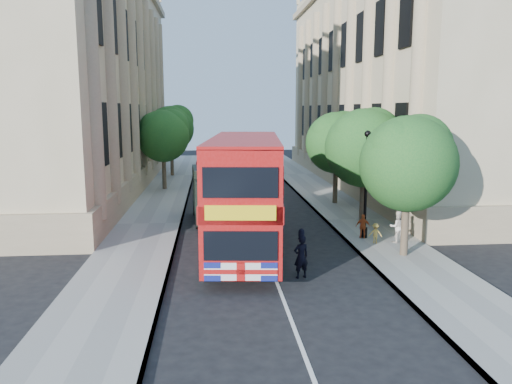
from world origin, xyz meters
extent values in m
plane|color=black|center=(0.00, 0.00, 0.00)|extent=(120.00, 120.00, 0.00)
cube|color=gray|center=(5.75, 10.00, 0.06)|extent=(3.50, 80.00, 0.12)
cube|color=gray|center=(-5.75, 10.00, 0.06)|extent=(3.50, 80.00, 0.12)
cube|color=tan|center=(13.80, 24.00, 9.00)|extent=(12.00, 38.00, 18.00)
cube|color=tan|center=(-13.80, 24.00, 9.00)|extent=(12.00, 38.00, 18.00)
cylinder|color=#473828|center=(5.80, 3.00, 1.43)|extent=(0.32, 0.32, 2.86)
sphere|color=#1B5321|center=(5.80, 3.00, 4.03)|extent=(4.00, 4.00, 4.00)
sphere|color=#1B5321|center=(6.40, 3.40, 4.68)|extent=(2.80, 2.80, 2.80)
sphere|color=#1B5321|center=(5.30, 2.70, 4.55)|extent=(2.60, 2.60, 2.60)
cylinder|color=#473828|center=(5.80, 9.00, 1.50)|extent=(0.32, 0.32, 2.99)
sphere|color=#1B5321|center=(5.80, 9.00, 4.22)|extent=(4.20, 4.20, 4.20)
sphere|color=#1B5321|center=(6.40, 9.40, 4.90)|extent=(2.94, 2.94, 2.94)
sphere|color=#1B5321|center=(5.30, 8.70, 4.76)|extent=(2.73, 2.73, 2.73)
cylinder|color=#473828|center=(5.80, 15.00, 1.45)|extent=(0.32, 0.32, 2.90)
sphere|color=#1B5321|center=(5.80, 15.00, 4.09)|extent=(4.00, 4.00, 4.00)
sphere|color=#1B5321|center=(6.40, 15.40, 4.75)|extent=(2.80, 2.80, 2.80)
sphere|color=#1B5321|center=(5.30, 14.70, 4.62)|extent=(2.60, 2.60, 2.60)
cylinder|color=#473828|center=(-6.00, 22.00, 1.50)|extent=(0.32, 0.32, 2.99)
sphere|color=#1B5321|center=(-6.00, 22.00, 4.22)|extent=(4.00, 4.00, 4.00)
sphere|color=#1B5321|center=(-5.40, 22.40, 4.90)|extent=(2.80, 2.80, 2.80)
sphere|color=#1B5321|center=(-6.50, 21.70, 4.76)|extent=(2.60, 2.60, 2.60)
cylinder|color=#473828|center=(-6.00, 30.00, 1.58)|extent=(0.32, 0.32, 3.17)
sphere|color=#1B5321|center=(-6.00, 30.00, 4.46)|extent=(4.20, 4.20, 4.20)
sphere|color=#1B5321|center=(-5.40, 30.40, 5.18)|extent=(2.94, 2.94, 2.94)
sphere|color=#1B5321|center=(-6.50, 29.70, 5.04)|extent=(2.73, 2.73, 2.73)
cylinder|color=black|center=(5.00, 6.00, 0.37)|extent=(0.30, 0.30, 0.50)
cylinder|color=black|center=(5.00, 6.00, 2.62)|extent=(0.14, 0.14, 5.00)
sphere|color=black|center=(5.00, 6.00, 5.12)|extent=(0.32, 0.32, 0.32)
cube|color=#A20C0B|center=(-0.87, 4.56, 2.74)|extent=(3.85, 10.95, 4.46)
cube|color=black|center=(-0.87, 4.56, 1.75)|extent=(3.84, 10.28, 1.02)
cube|color=black|center=(-0.87, 4.56, 3.90)|extent=(3.84, 10.28, 1.02)
cube|color=yellow|center=(-1.39, -0.78, 2.88)|extent=(2.37, 0.31, 0.51)
cylinder|color=black|center=(-2.51, 0.92, 0.56)|extent=(0.42, 1.15, 1.13)
cylinder|color=black|center=(0.03, 0.67, 0.56)|extent=(0.42, 1.15, 1.13)
cylinder|color=black|center=(-1.80, 8.23, 0.56)|extent=(0.42, 1.15, 1.13)
cylinder|color=black|center=(0.74, 7.98, 0.56)|extent=(0.42, 1.15, 1.13)
cube|color=black|center=(-2.14, 9.14, 1.43)|extent=(2.25, 2.06, 2.23)
cube|color=black|center=(-2.08, 8.24, 1.70)|extent=(1.92, 0.23, 0.74)
cube|color=black|center=(-2.31, 11.47, 1.65)|extent=(2.36, 3.54, 2.66)
cube|color=black|center=(-2.26, 10.83, 0.37)|extent=(2.26, 5.22, 0.27)
cylinder|color=black|center=(-3.09, 8.96, 0.43)|extent=(0.29, 0.86, 0.85)
cylinder|color=black|center=(-1.18, 9.10, 0.43)|extent=(0.29, 0.86, 0.85)
cylinder|color=black|center=(-3.33, 12.46, 0.43)|extent=(0.29, 0.86, 0.85)
cylinder|color=black|center=(-1.43, 12.60, 0.43)|extent=(0.29, 0.86, 0.85)
imported|color=black|center=(0.97, 0.84, 0.82)|extent=(0.69, 0.56, 1.64)
imported|color=silver|center=(6.25, 4.98, 0.87)|extent=(0.75, 0.60, 1.49)
imported|color=#CB5423|center=(4.89, 5.88, 0.70)|extent=(0.72, 0.40, 1.17)
imported|color=gold|center=(5.19, 4.92, 0.59)|extent=(0.67, 0.47, 0.95)
camera|label=1|loc=(-2.32, -16.91, 6.28)|focal=35.00mm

